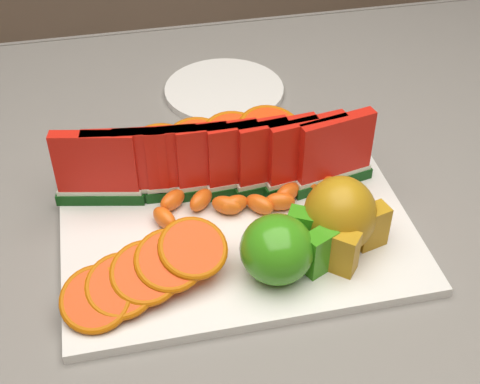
{
  "coord_description": "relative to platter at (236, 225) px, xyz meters",
  "views": [
    {
      "loc": [
        -0.02,
        -0.58,
        1.3
      ],
      "look_at": [
        0.1,
        -0.01,
        0.81
      ],
      "focal_mm": 50.0,
      "sensor_mm": 36.0,
      "label": 1
    }
  ],
  "objects": [
    {
      "name": "orange_fan_back",
      "position": [
        -0.02,
        0.13,
        0.03
      ],
      "size": [
        0.29,
        0.11,
        0.05
      ],
      "color": "orange",
      "rests_on": "platter"
    },
    {
      "name": "watermelon_row",
      "position": [
        -0.01,
        0.06,
        0.05
      ],
      "size": [
        0.39,
        0.07,
        0.1
      ],
      "color": "#07370C",
      "rests_on": "platter"
    },
    {
      "name": "orange_fan_front",
      "position": [
        -0.11,
        -0.08,
        0.03
      ],
      "size": [
        0.19,
        0.12,
        0.05
      ],
      "color": "orange",
      "rests_on": "platter"
    },
    {
      "name": "table",
      "position": [
        -0.1,
        0.02,
        -0.11
      ],
      "size": [
        1.4,
        0.9,
        0.75
      ],
      "color": "#4D3317",
      "rests_on": "ground"
    },
    {
      "name": "tablecloth",
      "position": [
        -0.1,
        0.02,
        -0.05
      ],
      "size": [
        1.53,
        1.03,
        0.2
      ],
      "color": "gray",
      "rests_on": "table"
    },
    {
      "name": "tangerine_segments",
      "position": [
        0.02,
        0.02,
        0.02
      ],
      "size": [
        0.24,
        0.07,
        0.02
      ],
      "color": "orange",
      "rests_on": "platter"
    },
    {
      "name": "platter",
      "position": [
        0.0,
        0.0,
        0.0
      ],
      "size": [
        0.4,
        0.3,
        0.01
      ],
      "color": "silver",
      "rests_on": "tablecloth"
    },
    {
      "name": "apple_cluster",
      "position": [
        0.03,
        -0.08,
        0.04
      ],
      "size": [
        0.11,
        0.09,
        0.07
      ],
      "color": "#30841F",
      "rests_on": "platter"
    },
    {
      "name": "pear_cluster",
      "position": [
        0.11,
        -0.06,
        0.04
      ],
      "size": [
        0.11,
        0.11,
        0.09
      ],
      "color": "#AF6207",
      "rests_on": "platter"
    },
    {
      "name": "side_plate",
      "position": [
        0.05,
        0.3,
        -0.0
      ],
      "size": [
        0.18,
        0.18,
        0.01
      ],
      "color": "silver",
      "rests_on": "tablecloth"
    }
  ]
}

